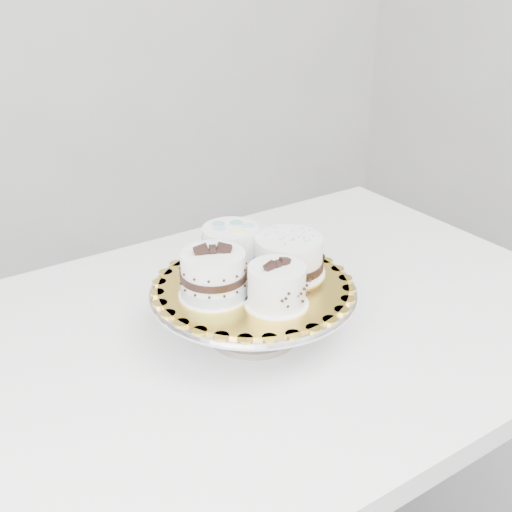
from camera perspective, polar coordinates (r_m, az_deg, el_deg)
table at (r=1.20m, az=-0.09°, el=-8.78°), size 1.28×0.86×0.75m
cake_stand at (r=1.10m, az=-0.24°, el=-4.12°), size 0.35×0.35×0.09m
cake_board at (r=1.08m, az=-0.25°, el=-2.65°), size 0.42×0.42×0.00m
cake_swirl at (r=1.01m, az=1.86°, el=-2.74°), size 0.10×0.10×0.08m
cake_banded at (r=1.03m, az=-3.80°, el=-1.77°), size 0.14×0.14×0.09m
cake_dots at (r=1.13m, az=-2.22°, el=0.88°), size 0.12×0.12×0.07m
cake_ribbon at (r=1.11m, az=2.96°, el=-0.02°), size 0.14×0.13×0.07m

